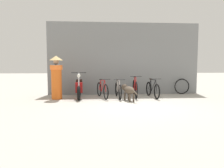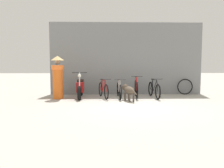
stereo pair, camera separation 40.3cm
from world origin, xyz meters
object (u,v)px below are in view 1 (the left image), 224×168
motorcycle (79,88)px  stray_dog (128,90)px  bicycle_0 (102,90)px  bicycle_3 (152,90)px  bicycle_2 (135,88)px  bicycle_1 (118,90)px  spare_tire_left (182,86)px  person_in_robes (56,76)px

motorcycle → stray_dog: motorcycle is taller
bicycle_0 → bicycle_3: 2.12m
bicycle_2 → bicycle_1: bearing=-76.6°
bicycle_1 → stray_dog: size_ratio=1.46×
stray_dog → bicycle_3: bearing=-74.2°
bicycle_0 → bicycle_3: bicycle_3 is taller
motorcycle → bicycle_3: bearing=87.1°
motorcycle → spare_tire_left: size_ratio=2.52×
spare_tire_left → stray_dog: bearing=-149.0°
bicycle_0 → motorcycle: motorcycle is taller
bicycle_0 → spare_tire_left: 3.88m
stray_dog → bicycle_2: bearing=-44.2°
bicycle_0 → motorcycle: (-0.95, -0.00, 0.08)m
motorcycle → spare_tire_left: (4.72, 0.90, -0.05)m
bicycle_2 → person_in_robes: 3.27m
bicycle_1 → stray_dog: 0.80m
bicycle_1 → spare_tire_left: (3.12, 0.96, 0.04)m
motorcycle → spare_tire_left: bearing=98.3°
motorcycle → spare_tire_left: motorcycle is taller
bicycle_1 → motorcycle: motorcycle is taller
bicycle_2 → person_in_robes: size_ratio=0.97×
bicycle_0 → person_in_robes: bearing=-98.6°
bicycle_1 → bicycle_2: 0.74m
bicycle_3 → motorcycle: (-3.07, 0.02, 0.08)m
bicycle_2 → person_in_robes: (-3.22, -0.23, 0.55)m
bicycle_0 → bicycle_1: bearing=70.9°
bicycle_1 → person_in_robes: (-2.49, -0.12, 0.60)m
stray_dog → spare_tire_left: spare_tire_left is taller
motorcycle → person_in_robes: bearing=-81.6°
bicycle_1 → bicycle_2: (0.73, 0.11, 0.05)m
bicycle_3 → stray_dog: bicycle_3 is taller
bicycle_0 → bicycle_2: size_ratio=0.95×
bicycle_2 → person_in_robes: person_in_robes is taller
bicycle_0 → spare_tire_left: (3.77, 0.90, 0.03)m
stray_dog → motorcycle: bearing=49.9°
bicycle_1 → bicycle_0: bearing=-96.9°
bicycle_1 → spare_tire_left: bicycle_1 is taller
bicycle_0 → bicycle_3: size_ratio=0.96×
bicycle_3 → person_in_robes: size_ratio=0.96×
bicycle_1 → stray_dog: bearing=21.0°
bicycle_3 → spare_tire_left: size_ratio=2.29×
motorcycle → person_in_robes: (-0.88, -0.17, 0.52)m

